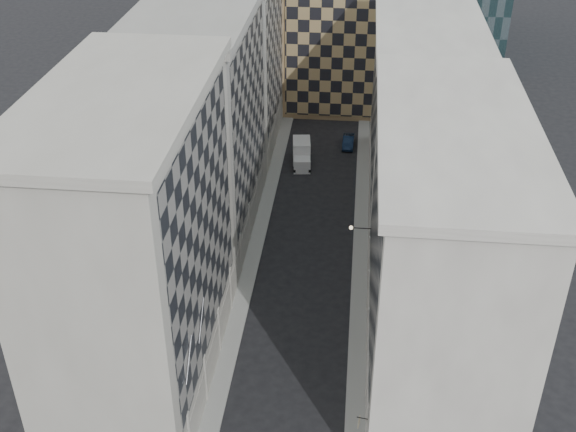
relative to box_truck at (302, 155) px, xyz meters
The scene contains 13 objects.
sidewalk_west 18.06m from the box_truck, 99.70° to the right, with size 1.50×100.00×0.15m, color gray.
sidewalk_east 19.31m from the box_truck, 67.21° to the right, with size 1.50×100.00×0.15m, color gray.
bldg_left_a 39.23m from the box_truck, 103.26° to the right, with size 10.80×22.80×23.70m.
bldg_left_b 19.88m from the box_truck, 120.41° to the right, with size 10.80×22.80×22.70m.
bldg_left_c 14.82m from the box_truck, 140.15° to the left, with size 10.80×22.80×21.70m.
bldg_right_a 36.44m from the box_truck, 68.22° to the right, with size 10.80×26.80×20.70m.
bldg_right_b 16.72m from the box_truck, 23.75° to the right, with size 10.80×28.80×19.70m.
tan_block 22.15m from the box_truck, 78.18° to the left, with size 16.80×14.80×18.80m.
flagpoles_left 42.47m from the box_truck, 95.04° to the right, with size 0.10×6.33×2.33m.
bracket_lamp 25.16m from the box_truck, 74.50° to the right, with size 1.98×0.36×0.36m.
box_truck is the anchor object (origin of this frame).
dark_car 7.68m from the box_truck, 44.09° to the left, with size 1.40×4.00×1.32m, color #0E1C34.
shop_sign 44.79m from the box_truck, 80.17° to the right, with size 0.74×0.65×0.72m.
Camera 1 is at (4.14, -30.29, 40.66)m, focal length 45.00 mm.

